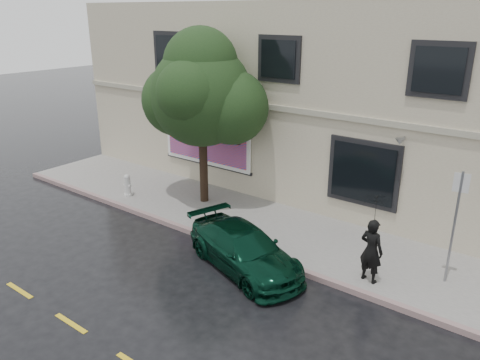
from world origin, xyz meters
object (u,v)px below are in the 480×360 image
Objects in this scene: street_tree at (202,96)px; fire_hydrant at (128,185)px; pedestrian at (371,251)px; car at (244,249)px.

fire_hydrant is (-2.62, -1.34, -3.42)m from street_tree.
street_tree is 6.71× the size of fire_hydrant.
street_tree is (-6.91, 1.51, 2.97)m from pedestrian.
pedestrian is 7.67m from street_tree.
fire_hydrant is (-9.53, 0.17, -0.45)m from pedestrian.
street_tree is (-3.85, 2.75, 3.39)m from car.
street_tree reaches higher than pedestrian.
fire_hydrant is (-6.47, 1.41, -0.03)m from car.
car is 4.80× the size of fire_hydrant.
street_tree is at bearing -2.84° from pedestrian.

